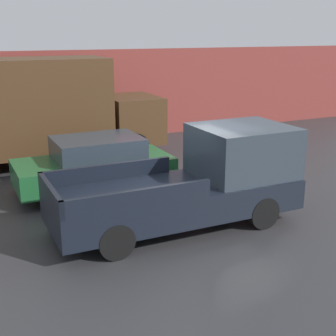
% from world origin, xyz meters
% --- Properties ---
extents(ground_plane, '(60.00, 60.00, 0.00)m').
position_xyz_m(ground_plane, '(0.00, 0.00, 0.00)').
color(ground_plane, '#2D2D30').
extents(building_wall, '(28.00, 0.15, 3.62)m').
position_xyz_m(building_wall, '(0.00, 8.78, 1.81)').
color(building_wall, brown).
rests_on(building_wall, ground).
extents(pickup_truck, '(5.67, 2.10, 2.20)m').
position_xyz_m(pickup_truck, '(-0.05, -0.62, 1.01)').
color(pickup_truck, black).
rests_on(pickup_truck, ground).
extents(car, '(4.26, 1.97, 1.53)m').
position_xyz_m(car, '(-1.58, 2.54, 0.78)').
color(car, '#1E592D').
rests_on(car, ground).
extents(delivery_truck, '(8.04, 2.47, 3.49)m').
position_xyz_m(delivery_truck, '(-2.65, 6.13, 1.86)').
color(delivery_truck, '#472D19').
rests_on(delivery_truck, ground).
extents(newspaper_box, '(0.45, 0.40, 1.07)m').
position_xyz_m(newspaper_box, '(0.01, 8.46, 0.54)').
color(newspaper_box, '#194CB2').
rests_on(newspaper_box, ground).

